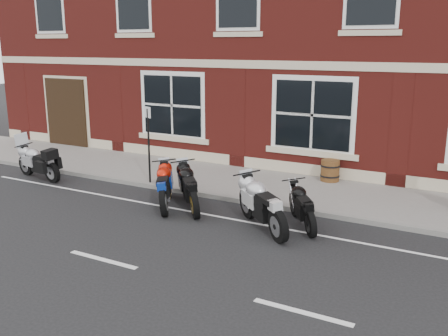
{
  "coord_description": "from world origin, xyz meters",
  "views": [
    {
      "loc": [
        6.26,
        -9.61,
        3.99
      ],
      "look_at": [
        0.11,
        1.6,
        0.82
      ],
      "focal_mm": 40.0,
      "sensor_mm": 36.0,
      "label": 1
    }
  ],
  "objects_px": {
    "moto_sport_black": "(191,186)",
    "moto_sport_silver": "(263,202)",
    "parking_sign": "(149,139)",
    "moto_touring_silver": "(38,161)",
    "moto_sport_red": "(167,184)",
    "moto_naked_black": "(303,204)",
    "barrel_planter": "(330,170)"
  },
  "relations": [
    {
      "from": "moto_touring_silver",
      "to": "moto_sport_silver",
      "type": "bearing_deg",
      "value": -84.43
    },
    {
      "from": "moto_sport_silver",
      "to": "barrel_planter",
      "type": "height_order",
      "value": "moto_sport_silver"
    },
    {
      "from": "moto_touring_silver",
      "to": "moto_sport_red",
      "type": "bearing_deg",
      "value": -83.51
    },
    {
      "from": "moto_touring_silver",
      "to": "moto_sport_black",
      "type": "bearing_deg",
      "value": -81.48
    },
    {
      "from": "moto_sport_red",
      "to": "barrel_planter",
      "type": "height_order",
      "value": "moto_sport_red"
    },
    {
      "from": "moto_sport_silver",
      "to": "moto_naked_black",
      "type": "xyz_separation_m",
      "value": [
        0.72,
        0.61,
        -0.1
      ]
    },
    {
      "from": "moto_sport_red",
      "to": "moto_sport_black",
      "type": "relative_size",
      "value": 1.09
    },
    {
      "from": "moto_sport_black",
      "to": "moto_naked_black",
      "type": "height_order",
      "value": "moto_sport_black"
    },
    {
      "from": "moto_sport_black",
      "to": "barrel_planter",
      "type": "distance_m",
      "value": 4.45
    },
    {
      "from": "moto_touring_silver",
      "to": "moto_sport_red",
      "type": "distance_m",
      "value": 5.01
    },
    {
      "from": "moto_sport_black",
      "to": "moto_sport_silver",
      "type": "xyz_separation_m",
      "value": [
        2.18,
        -0.46,
        0.03
      ]
    },
    {
      "from": "moto_sport_black",
      "to": "parking_sign",
      "type": "height_order",
      "value": "parking_sign"
    },
    {
      "from": "moto_sport_red",
      "to": "barrel_planter",
      "type": "bearing_deg",
      "value": 20.68
    },
    {
      "from": "moto_sport_black",
      "to": "moto_touring_silver",
      "type": "bearing_deg",
      "value": 137.46
    },
    {
      "from": "moto_sport_black",
      "to": "moto_sport_silver",
      "type": "bearing_deg",
      "value": -52.93
    },
    {
      "from": "moto_naked_black",
      "to": "parking_sign",
      "type": "height_order",
      "value": "parking_sign"
    },
    {
      "from": "moto_naked_black",
      "to": "parking_sign",
      "type": "bearing_deg",
      "value": 134.27
    },
    {
      "from": "moto_sport_red",
      "to": "moto_touring_silver",
      "type": "bearing_deg",
      "value": 145.02
    },
    {
      "from": "moto_naked_black",
      "to": "barrel_planter",
      "type": "height_order",
      "value": "moto_naked_black"
    },
    {
      "from": "moto_sport_red",
      "to": "parking_sign",
      "type": "bearing_deg",
      "value": 108.68
    },
    {
      "from": "moto_touring_silver",
      "to": "parking_sign",
      "type": "height_order",
      "value": "parking_sign"
    },
    {
      "from": "moto_naked_black",
      "to": "moto_sport_silver",
      "type": "bearing_deg",
      "value": -175.03
    },
    {
      "from": "barrel_planter",
      "to": "moto_sport_silver",
      "type": "bearing_deg",
      "value": -93.36
    },
    {
      "from": "moto_touring_silver",
      "to": "moto_sport_silver",
      "type": "distance_m",
      "value": 7.81
    },
    {
      "from": "moto_sport_silver",
      "to": "moto_naked_black",
      "type": "bearing_deg",
      "value": -8.54
    },
    {
      "from": "moto_sport_red",
      "to": "moto_naked_black",
      "type": "distance_m",
      "value": 3.52
    },
    {
      "from": "moto_naked_black",
      "to": "barrel_planter",
      "type": "bearing_deg",
      "value": 62.44
    },
    {
      "from": "moto_touring_silver",
      "to": "moto_sport_black",
      "type": "height_order",
      "value": "moto_touring_silver"
    },
    {
      "from": "moto_sport_black",
      "to": "moto_sport_silver",
      "type": "relative_size",
      "value": 0.96
    },
    {
      "from": "parking_sign",
      "to": "moto_sport_black",
      "type": "bearing_deg",
      "value": -3.62
    },
    {
      "from": "moto_touring_silver",
      "to": "moto_sport_red",
      "type": "height_order",
      "value": "moto_touring_silver"
    },
    {
      "from": "moto_touring_silver",
      "to": "parking_sign",
      "type": "relative_size",
      "value": 0.94
    }
  ]
}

